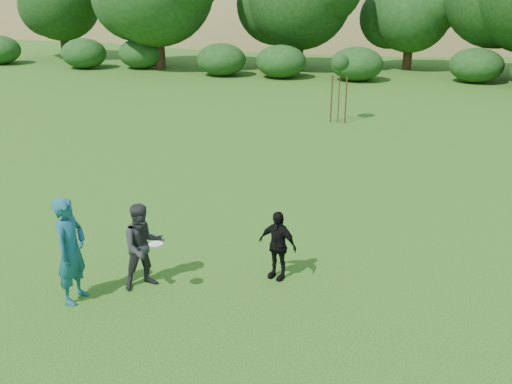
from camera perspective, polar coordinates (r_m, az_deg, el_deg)
ground at (r=10.96m, az=-4.09°, el=-10.77°), size 120.00×120.00×0.00m
player_teal at (r=11.01m, az=-18.03°, el=-5.58°), size 0.50×0.75×2.05m
player_grey at (r=11.21m, az=-11.21°, el=-5.36°), size 1.06×1.05×1.73m
player_black at (r=11.40m, az=2.15°, el=-5.31°), size 0.91×0.60×1.44m
frisbee at (r=10.67m, az=-9.97°, el=-5.13°), size 0.27×0.27×0.05m
sapling at (r=24.00m, az=8.44°, el=12.51°), size 0.70×0.70×2.85m
hillside at (r=79.36m, az=11.88°, el=7.25°), size 150.00×72.00×52.00m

